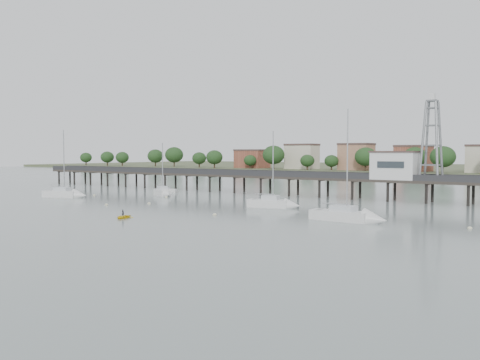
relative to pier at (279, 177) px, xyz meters
The scene contains 13 objects.
ground_plane 60.12m from the pier, 90.00° to the right, with size 500.00×500.00×0.00m, color gray.
pier is the anchor object (origin of this frame).
pier_building 25.16m from the pier, ahead, with size 8.40×5.40×5.30m.
lattice_tower 32.34m from the pier, ahead, with size 3.20×3.20×15.50m.
sailboat_b 24.55m from the pier, 136.92° to the right, with size 7.03×5.01×11.52m.
sailboat_c 27.00m from the pier, 59.38° to the right, with size 8.28×4.10×13.18m.
sailboat_d 44.67m from the pier, 46.09° to the right, with size 9.61×3.03×15.63m.
sailboat_a 43.33m from the pier, 135.96° to the right, with size 9.04×5.15×14.31m.
white_tender 25.40m from the pier, 160.16° to the right, with size 3.65×2.18×1.33m.
yellow_dinghy 47.22m from the pier, 85.98° to the right, with size 2.07×0.60×2.90m, color yellow.
dinghy_occupant 47.22m from the pier, 85.98° to the right, with size 0.35×0.97×0.23m, color black.
mooring_buoys 28.52m from the pier, 86.62° to the right, with size 75.37×18.51×0.39m.
far_shore 179.60m from the pier, 89.89° to the left, with size 500.00×170.00×10.40m.
Camera 1 is at (58.67, -37.21, 9.09)m, focal length 40.00 mm.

